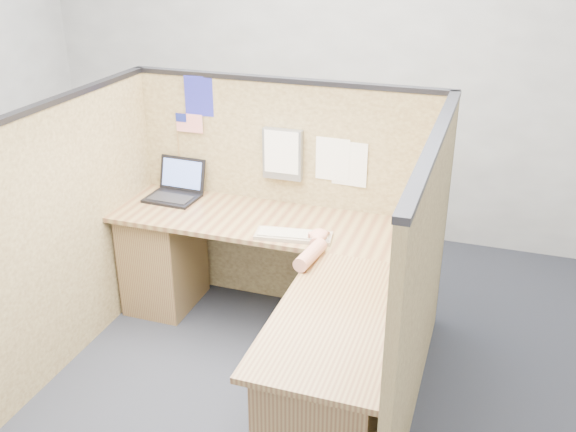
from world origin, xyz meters
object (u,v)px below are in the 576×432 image
(laptop, at_px, (176,188))
(mouse, at_px, (319,239))
(keyboard, at_px, (293,235))
(l_desk, at_px, (276,305))

(laptop, relative_size, mouse, 2.82)
(keyboard, bearing_deg, mouse, -15.53)
(mouse, bearing_deg, l_desk, -135.62)
(keyboard, bearing_deg, laptop, 151.78)
(l_desk, xyz_separation_m, keyboard, (0.04, 0.21, 0.35))
(keyboard, height_order, mouse, mouse)
(laptop, height_order, keyboard, laptop)
(laptop, bearing_deg, l_desk, -29.58)
(laptop, bearing_deg, keyboard, -18.03)
(l_desk, distance_m, mouse, 0.45)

